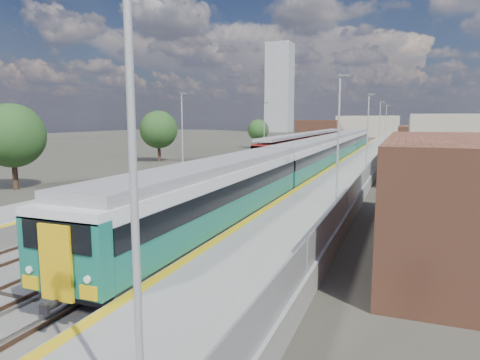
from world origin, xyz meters
The scene contains 11 objects.
ground centered at (0.00, 50.00, 0.00)m, with size 320.00×320.00×0.00m, color #47443A.
ballast_bed centered at (-2.25, 52.50, 0.03)m, with size 10.50×155.00×0.06m, color #565451.
tracks centered at (-1.65, 54.18, 0.11)m, with size 8.96×160.00×0.17m.
platform_right centered at (5.28, 52.49, 0.54)m, with size 4.70×155.00×8.52m.
platform_left centered at (-9.05, 52.49, 0.52)m, with size 4.30×155.00×8.52m.
buildings centered at (-18.12, 138.60, 10.70)m, with size 72.00×185.50×40.00m.
green_train centered at (1.50, 46.71, 2.29)m, with size 2.96×82.27×3.25m.
red_train centered at (-5.50, 72.86, 2.08)m, with size 2.78×56.47×3.51m.
tree_a centered at (-20.65, 23.56, 4.60)m, with size 5.39×5.39×7.30m.
tree_b centered at (-22.18, 48.95, 4.50)m, with size 5.28×5.28×7.15m.
tree_c centered at (-18.16, 80.62, 3.70)m, with size 4.35×4.35×5.89m.
Camera 1 is at (10.25, -3.15, 6.01)m, focal length 32.00 mm.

